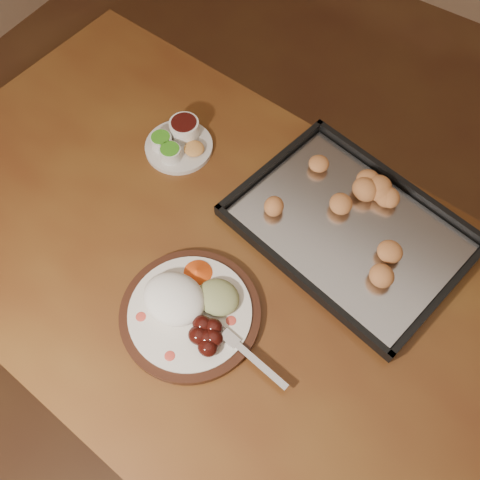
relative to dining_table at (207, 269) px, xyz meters
The scene contains 5 objects.
ground 0.69m from the dining_table, 33.61° to the left, with size 4.00×4.00×0.00m, color brown.
dining_table is the anchor object (origin of this frame).
dinner_plate 0.19m from the dining_table, 65.94° to the right, with size 0.39×0.29×0.07m.
condiment_saucer 0.32m from the dining_table, 137.66° to the left, with size 0.17×0.17×0.06m.
baking_tray 0.35m from the dining_table, 42.39° to the left, with size 0.56×0.46×0.05m.
Camera 1 is at (0.18, -0.56, 1.80)m, focal length 40.00 mm.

